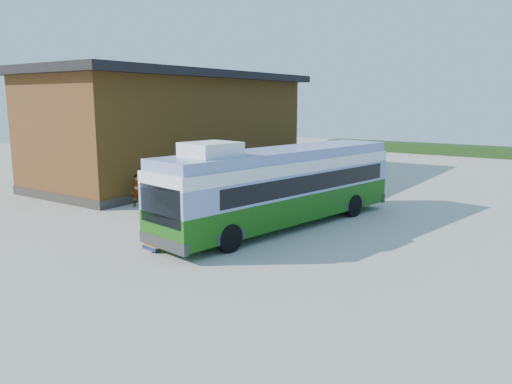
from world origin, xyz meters
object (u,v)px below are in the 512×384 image
Objects in this scene: bus at (281,184)px; picnic_table at (171,190)px; banner at (148,230)px; slurry_tanker at (335,161)px; person_a at (137,191)px; person_b at (234,174)px.

bus reaches higher than picnic_table.
bus is 8.83× the size of picnic_table.
banner reaches higher than slurry_tanker.
person_a is 0.94× the size of person_b.
slurry_tanker is (-4.54, 14.81, -0.74)m from bus.
person_b is at bearing 123.61° from banner.
person_b is (0.94, 7.29, 0.05)m from person_a.
banner reaches higher than picnic_table.
picnic_table is 4.90m from person_b.
banner reaches higher than person_a.
person_a is (-8.51, -0.76, -1.06)m from bus.
bus is at bearing 7.89° from picnic_table.
picnic_table is at bearing 47.92° from person_a.
banner is 10.12m from picnic_table.
bus is 2.45× the size of slurry_tanker.
person_a is at bearing -164.99° from bus.
banner is at bearing 63.12° from person_b.
person_a is 0.31× the size of slurry_tanker.
bus reaches higher than person_b.
person_b is (-5.52, 12.57, 0.07)m from banner.
bus is 8.80m from picnic_table.
picnic_table is (-8.51, 1.73, -1.40)m from bus.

